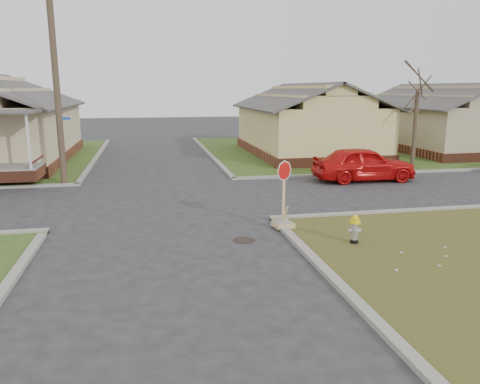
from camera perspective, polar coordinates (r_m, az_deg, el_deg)
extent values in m
plane|color=#272729|center=(13.84, -8.95, -5.76)|extent=(120.00, 120.00, 0.00)
cube|color=#314B1B|center=(38.62, 24.41, 5.04)|extent=(37.00, 19.00, 0.05)
cylinder|color=black|center=(13.61, 0.48, -5.88)|extent=(0.64, 0.64, 0.01)
cube|color=brown|center=(31.68, 8.07, 5.13)|extent=(7.20, 11.20, 0.60)
cube|color=#D2C07B|center=(31.52, 8.16, 8.02)|extent=(7.00, 11.00, 2.60)
cube|color=brown|center=(36.23, 23.23, 5.16)|extent=(7.20, 11.20, 0.60)
cube|color=tan|center=(36.09, 23.45, 7.67)|extent=(7.00, 11.00, 2.60)
cylinder|color=#433526|center=(22.36, -21.49, 12.18)|extent=(0.28, 0.28, 9.00)
cylinder|color=#433526|center=(27.53, 20.54, 7.24)|extent=(0.22, 0.22, 4.20)
cylinder|color=black|center=(13.60, 13.74, -5.84)|extent=(0.22, 0.22, 0.10)
cylinder|color=#B2B2B7|center=(13.52, 13.80, -4.69)|extent=(0.19, 0.19, 0.47)
sphere|color=#B2B2B7|center=(13.45, 13.85, -3.74)|extent=(0.19, 0.19, 0.19)
cylinder|color=yellow|center=(13.44, 13.86, -3.57)|extent=(0.31, 0.31, 0.06)
cylinder|color=yellow|center=(13.42, 13.88, -3.28)|extent=(0.22, 0.22, 0.10)
sphere|color=yellow|center=(13.41, 13.89, -3.03)|extent=(0.15, 0.15, 0.15)
cube|color=tan|center=(14.76, 5.26, -3.99)|extent=(0.59, 0.59, 0.14)
cube|color=gray|center=(14.74, 5.27, -3.66)|extent=(0.47, 0.47, 0.04)
cube|color=tan|center=(14.51, 5.34, -0.14)|extent=(0.09, 0.04, 1.98)
cylinder|color=#B90E0C|center=(14.33, 5.44, 2.59)|extent=(0.53, 0.23, 0.57)
cylinder|color=silver|center=(14.34, 5.43, 2.60)|extent=(0.60, 0.26, 0.64)
imported|color=red|center=(22.95, 14.83, 3.35)|extent=(4.82, 2.05, 1.62)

